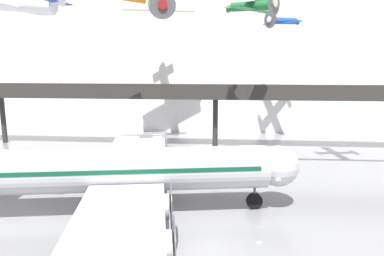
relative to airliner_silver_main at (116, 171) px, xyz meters
The scene contains 9 objects.
ground_plane 9.20m from the airliner_silver_main, 34.44° to the right, with size 260.00×260.00×0.00m, color gray.
hangar_back_wall 37.23m from the airliner_silver_main, 78.64° to the left, with size 140.00×3.00×28.13m.
mezzanine_walkway 23.64m from the airliner_silver_main, 72.49° to the left, with size 110.00×3.20×8.71m.
airliner_silver_main is the anchor object (origin of this frame).
suspended_plane_blue_trainer 33.30m from the airliner_silver_main, 58.40° to the left, with size 5.44×5.86×6.86m.
suspended_plane_cream_biplane 29.26m from the airliner_silver_main, 91.90° to the left, with size 9.91×8.36×5.92m.
suspended_plane_green_biplane 22.15m from the airliner_silver_main, 51.41° to the left, with size 5.86×6.34×6.61m.
suspended_plane_white_twin 13.72m from the airliner_silver_main, behind, with size 6.72×8.21×8.61m.
stanchion_barrier 11.68m from the airliner_silver_main, 20.18° to the right, with size 0.36×0.36×1.08m.
Camera 1 is at (1.08, -22.11, 11.95)m, focal length 35.00 mm.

